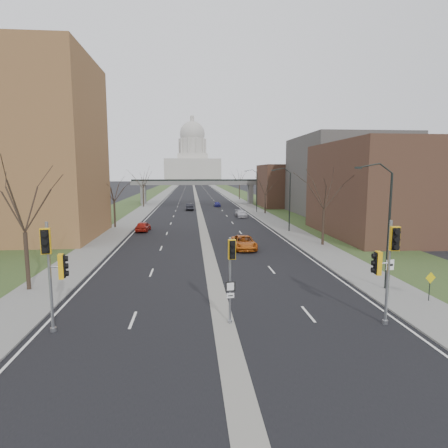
{
  "coord_description": "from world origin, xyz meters",
  "views": [
    {
      "loc": [
        -1.68,
        -18.24,
        8.15
      ],
      "look_at": [
        0.9,
        11.1,
        4.1
      ],
      "focal_mm": 30.0,
      "sensor_mm": 36.0,
      "label": 1
    }
  ],
  "objects": [
    {
      "name": "commercial_block_near",
      "position": [
        24.0,
        28.0,
        6.0
      ],
      "size": [
        16.0,
        20.0,
        12.0
      ],
      "primitive_type": "cube",
      "color": "#503625",
      "rests_on": "ground"
    },
    {
      "name": "tree_left_a",
      "position": [
        -13.0,
        8.0,
        6.64
      ],
      "size": [
        7.2,
        7.2,
        9.4
      ],
      "color": "#382B21",
      "rests_on": "sidewalk_left"
    },
    {
      "name": "car_right_mid",
      "position": [
        7.46,
        49.8,
        0.64
      ],
      "size": [
        2.1,
        4.51,
        1.28
      ],
      "primitive_type": "imported",
      "rotation": [
        0.0,
        0.0,
        0.07
      ],
      "color": "#B8B6BF",
      "rests_on": "ground"
    },
    {
      "name": "signal_pole_right",
      "position": [
        8.5,
        0.1,
        3.72
      ],
      "size": [
        0.98,
        1.1,
        5.68
      ],
      "rotation": [
        0.0,
        0.0,
        -0.11
      ],
      "color": "gray",
      "rests_on": "ground"
    },
    {
      "name": "streetlight_mid",
      "position": [
        10.99,
        32.0,
        6.95
      ],
      "size": [
        2.61,
        0.2,
        8.7
      ],
      "color": "black",
      "rests_on": "sidewalk_right"
    },
    {
      "name": "grass_verge_right",
      "position": [
        18.0,
        150.0,
        0.05
      ],
      "size": [
        8.0,
        600.0,
        0.1
      ],
      "primitive_type": "cube",
      "color": "#2E4821",
      "rests_on": "ground"
    },
    {
      "name": "pedestrian_bridge",
      "position": [
        0.0,
        80.0,
        4.84
      ],
      "size": [
        34.0,
        3.0,
        6.45
      ],
      "color": "slate",
      "rests_on": "ground"
    },
    {
      "name": "car_left_far",
      "position": [
        -2.0,
        63.93,
        0.75
      ],
      "size": [
        1.62,
        4.56,
        1.5
      ],
      "primitive_type": "imported",
      "rotation": [
        0.0,
        0.0,
        3.15
      ],
      "color": "black",
      "rests_on": "ground"
    },
    {
      "name": "car_left_near",
      "position": [
        -8.43,
        34.3,
        0.71
      ],
      "size": [
        1.95,
        4.25,
        1.41
      ],
      "primitive_type": "imported",
      "rotation": [
        0.0,
        0.0,
        3.07
      ],
      "color": "#A01C12",
      "rests_on": "ground"
    },
    {
      "name": "signal_pole_left",
      "position": [
        -8.62,
        0.69,
        3.75
      ],
      "size": [
        0.96,
        1.18,
        5.73
      ],
      "rotation": [
        0.0,
        0.0,
        0.2
      ],
      "color": "gray",
      "rests_on": "ground"
    },
    {
      "name": "signal_pole_median",
      "position": [
        0.37,
        0.89,
        3.31
      ],
      "size": [
        0.55,
        0.78,
        4.74
      ],
      "rotation": [
        0.0,
        0.0,
        0.11
      ],
      "color": "gray",
      "rests_on": "ground"
    },
    {
      "name": "commercial_block_mid",
      "position": [
        28.0,
        52.0,
        7.5
      ],
      "size": [
        18.0,
        22.0,
        15.0
      ],
      "primitive_type": "cube",
      "color": "#504D49",
      "rests_on": "ground"
    },
    {
      "name": "speed_limit_sign",
      "position": [
        11.03,
        4.23,
        1.83
      ],
      "size": [
        0.54,
        0.07,
        2.49
      ],
      "rotation": [
        0.0,
        0.0,
        0.08
      ],
      "color": "black",
      "rests_on": "sidewalk_right"
    },
    {
      "name": "car_right_near",
      "position": [
        3.89,
        20.9,
        0.72
      ],
      "size": [
        2.42,
        5.18,
        1.44
      ],
      "primitive_type": "imported",
      "rotation": [
        0.0,
        0.0,
        0.01
      ],
      "color": "#BB5713",
      "rests_on": "ground"
    },
    {
      "name": "tree_left_b",
      "position": [
        -13.0,
        38.0,
        6.23
      ],
      "size": [
        6.75,
        6.75,
        8.81
      ],
      "color": "#382B21",
      "rests_on": "sidewalk_left"
    },
    {
      "name": "car_right_far",
      "position": [
        4.57,
        71.71,
        0.61
      ],
      "size": [
        1.57,
        3.64,
        1.23
      ],
      "primitive_type": "imported",
      "rotation": [
        0.0,
        0.0,
        0.03
      ],
      "color": "navy",
      "rests_on": "ground"
    },
    {
      "name": "sidewalk_left",
      "position": [
        -12.0,
        150.0,
        0.06
      ],
      "size": [
        4.0,
        600.0,
        0.12
      ],
      "primitive_type": "cube",
      "color": "gray",
      "rests_on": "ground"
    },
    {
      "name": "ground",
      "position": [
        0.0,
        0.0,
        0.0
      ],
      "size": [
        700.0,
        700.0,
        0.0
      ],
      "primitive_type": "plane",
      "color": "black",
      "rests_on": "ground"
    },
    {
      "name": "warning_sign",
      "position": [
        13.21,
        3.3,
        1.33
      ],
      "size": [
        0.73,
        0.13,
        1.86
      ],
      "rotation": [
        0.0,
        0.0,
        0.14
      ],
      "color": "black",
      "rests_on": "sidewalk_right"
    },
    {
      "name": "grass_verge_left",
      "position": [
        -18.0,
        150.0,
        0.05
      ],
      "size": [
        8.0,
        600.0,
        0.1
      ],
      "primitive_type": "cube",
      "color": "#2E4821",
      "rests_on": "ground"
    },
    {
      "name": "tree_left_c",
      "position": [
        -13.0,
        72.0,
        7.04
      ],
      "size": [
        7.65,
        7.65,
        9.99
      ],
      "color": "#382B21",
      "rests_on": "sidewalk_left"
    },
    {
      "name": "capitol",
      "position": [
        0.0,
        320.0,
        18.6
      ],
      "size": [
        48.0,
        42.0,
        55.75
      ],
      "color": "#BAB6AA",
      "rests_on": "ground"
    },
    {
      "name": "tree_right_b",
      "position": [
        13.0,
        55.0,
        5.82
      ],
      "size": [
        6.3,
        6.3,
        8.22
      ],
      "color": "#382B21",
      "rests_on": "sidewalk_right"
    },
    {
      "name": "tree_right_a",
      "position": [
        13.0,
        22.0,
        6.64
      ],
      "size": [
        7.2,
        7.2,
        9.4
      ],
      "color": "#382B21",
      "rests_on": "sidewalk_right"
    },
    {
      "name": "road_surface",
      "position": [
        0.0,
        150.0,
        0.01
      ],
      "size": [
        20.0,
        600.0,
        0.01
      ],
      "primitive_type": "cube",
      "color": "black",
      "rests_on": "ground"
    },
    {
      "name": "streetlight_near",
      "position": [
        10.99,
        6.0,
        6.95
      ],
      "size": [
        2.61,
        0.2,
        8.7
      ],
      "color": "black",
      "rests_on": "sidewalk_right"
    },
    {
      "name": "tree_right_c",
      "position": [
        13.0,
        95.0,
        7.04
      ],
      "size": [
        7.65,
        7.65,
        9.99
      ],
      "color": "#382B21",
      "rests_on": "sidewalk_right"
    },
    {
      "name": "commercial_block_far",
      "position": [
        22.0,
        70.0,
        5.0
      ],
      "size": [
        14.0,
        14.0,
        10.0
      ],
      "primitive_type": "cube",
      "color": "#503625",
      "rests_on": "ground"
    },
    {
      "name": "median_strip",
      "position": [
        0.0,
        150.0,
        0.0
      ],
      "size": [
        1.2,
        600.0,
        0.02
      ],
      "primitive_type": "cube",
      "color": "gray",
      "rests_on": "ground"
    },
    {
      "name": "sidewalk_right",
      "position": [
        12.0,
        150.0,
        0.06
      ],
      "size": [
        4.0,
        600.0,
        0.12
      ],
      "primitive_type": "cube",
      "color": "gray",
      "rests_on": "ground"
    },
    {
      "name": "streetlight_far",
      "position": [
        10.99,
        58.0,
        6.95
      ],
      "size": [
        2.61,
        0.2,
        8.7
      ],
      "color": "black",
      "rests_on": "sidewalk_right"
    }
  ]
}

